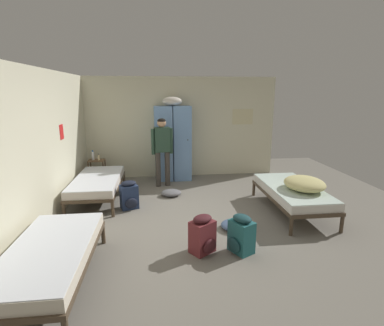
# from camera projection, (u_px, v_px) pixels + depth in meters

# --- Properties ---
(ground_plane) EXTENTS (8.94, 8.94, 0.00)m
(ground_plane) POSITION_uv_depth(u_px,v_px,m) (194.00, 219.00, 5.21)
(ground_plane) COLOR slate
(room_backdrop) EXTENTS (4.93, 5.65, 2.56)m
(room_backdrop) POSITION_uv_depth(u_px,v_px,m) (124.00, 137.00, 6.04)
(room_backdrop) COLOR beige
(room_backdrop) RESTS_ON ground_plane
(locker_bank) EXTENTS (0.90, 0.55, 2.07)m
(locker_bank) POSITION_uv_depth(u_px,v_px,m) (173.00, 142.00, 7.38)
(locker_bank) COLOR #6B93C6
(locker_bank) RESTS_ON ground_plane
(shelf_unit) EXTENTS (0.38, 0.30, 0.57)m
(shelf_unit) POSITION_uv_depth(u_px,v_px,m) (97.00, 169.00, 7.22)
(shelf_unit) COLOR brown
(shelf_unit) RESTS_ON ground_plane
(bed_right) EXTENTS (0.90, 1.90, 0.49)m
(bed_right) POSITION_uv_depth(u_px,v_px,m) (292.00, 192.00, 5.45)
(bed_right) COLOR #473828
(bed_right) RESTS_ON ground_plane
(bed_left_rear) EXTENTS (0.90, 1.90, 0.49)m
(bed_left_rear) POSITION_uv_depth(u_px,v_px,m) (98.00, 182.00, 6.05)
(bed_left_rear) COLOR #473828
(bed_left_rear) RESTS_ON ground_plane
(bed_left_front) EXTENTS (0.90, 1.90, 0.49)m
(bed_left_front) POSITION_uv_depth(u_px,v_px,m) (50.00, 255.00, 3.35)
(bed_left_front) COLOR #473828
(bed_left_front) RESTS_ON ground_plane
(bedding_heap) EXTENTS (0.69, 0.79, 0.23)m
(bedding_heap) POSITION_uv_depth(u_px,v_px,m) (304.00, 183.00, 5.22)
(bedding_heap) COLOR #D1C67F
(bedding_heap) RESTS_ON bed_right
(person_traveler) EXTENTS (0.50, 0.27, 1.60)m
(person_traveler) POSITION_uv_depth(u_px,v_px,m) (162.00, 146.00, 6.81)
(person_traveler) COLOR #3D3833
(person_traveler) RESTS_ON ground_plane
(water_bottle) EXTENTS (0.06, 0.06, 0.24)m
(water_bottle) POSITION_uv_depth(u_px,v_px,m) (93.00, 156.00, 7.15)
(water_bottle) COLOR white
(water_bottle) RESTS_ON shelf_unit
(lotion_bottle) EXTENTS (0.05, 0.05, 0.16)m
(lotion_bottle) POSITION_uv_depth(u_px,v_px,m) (99.00, 157.00, 7.11)
(lotion_bottle) COLOR beige
(lotion_bottle) RESTS_ON shelf_unit
(backpack_teal) EXTENTS (0.41, 0.40, 0.55)m
(backpack_teal) POSITION_uv_depth(u_px,v_px,m) (241.00, 235.00, 4.08)
(backpack_teal) COLOR #23666B
(backpack_teal) RESTS_ON ground_plane
(backpack_navy) EXTENTS (0.38, 0.39, 0.55)m
(backpack_navy) POSITION_uv_depth(u_px,v_px,m) (129.00, 195.00, 5.62)
(backpack_navy) COLOR navy
(backpack_navy) RESTS_ON ground_plane
(backpack_maroon) EXTENTS (0.41, 0.41, 0.55)m
(backpack_maroon) POSITION_uv_depth(u_px,v_px,m) (203.00, 235.00, 4.07)
(backpack_maroon) COLOR maroon
(backpack_maroon) RESTS_ON ground_plane
(clothes_pile_denim) EXTENTS (0.53, 0.48, 0.12)m
(clothes_pile_denim) POSITION_uv_depth(u_px,v_px,m) (237.00, 225.00, 4.83)
(clothes_pile_denim) COLOR #42567A
(clothes_pile_denim) RESTS_ON ground_plane
(clothes_pile_grey) EXTENTS (0.43, 0.37, 0.13)m
(clothes_pile_grey) POSITION_uv_depth(u_px,v_px,m) (171.00, 193.00, 6.35)
(clothes_pile_grey) COLOR slate
(clothes_pile_grey) RESTS_ON ground_plane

